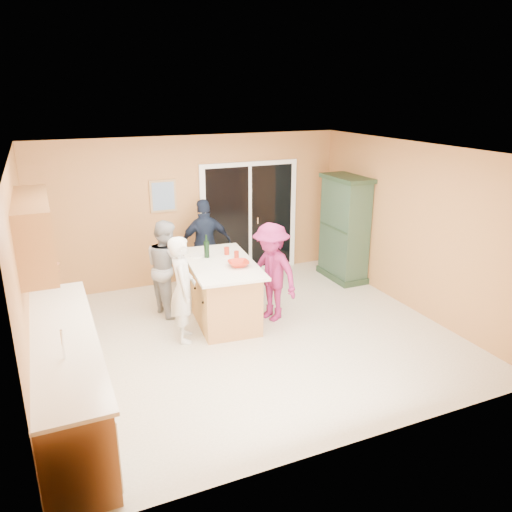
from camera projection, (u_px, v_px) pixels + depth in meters
name	position (u px, v px, depth m)	size (l,w,h in m)	color
floor	(249.00, 336.00, 7.09)	(5.50, 5.50, 0.00)	silver
ceiling	(248.00, 151.00, 6.27)	(5.50, 5.00, 0.10)	silver
wall_back	(194.00, 210.00, 8.85)	(5.50, 0.10, 2.60)	tan
wall_front	(356.00, 326.00, 4.50)	(5.50, 0.10, 2.60)	tan
wall_left	(25.00, 278.00, 5.64)	(0.10, 5.00, 2.60)	tan
wall_right	(412.00, 228.00, 7.72)	(0.10, 5.00, 2.60)	tan
left_cabinet_run	(68.00, 384.00, 5.10)	(0.65, 3.05, 1.24)	tan
upper_cabinets	(35.00, 232.00, 5.35)	(0.35, 1.60, 0.75)	tan
sliding_door	(250.00, 218.00, 9.30)	(1.90, 0.07, 2.10)	white
framed_picture	(163.00, 196.00, 8.53)	(0.46, 0.04, 0.56)	#A27E51
kitchen_island	(222.00, 292.00, 7.51)	(1.11, 1.82, 0.91)	tan
green_hutch	(344.00, 230.00, 9.02)	(0.54, 1.03, 1.90)	#223622
woman_white	(183.00, 289.00, 6.78)	(0.55, 0.36, 1.50)	silver
woman_grey	(167.00, 267.00, 7.64)	(0.72, 0.56, 1.48)	#A5A5A7
woman_navy	(205.00, 244.00, 8.63)	(0.93, 0.39, 1.58)	#1A2539
woman_magenta	(271.00, 272.00, 7.42)	(0.97, 0.56, 1.50)	#861D55
serving_bowl	(239.00, 264.00, 7.16)	(0.31, 0.31, 0.08)	#B22713
tulip_vase	(53.00, 274.00, 6.26)	(0.20, 0.14, 0.38)	red
tumbler_near	(236.00, 254.00, 7.52)	(0.07, 0.07, 0.11)	#B22713
tumbler_far	(227.00, 251.00, 7.67)	(0.08, 0.08, 0.12)	#B22713
wine_bottle	(207.00, 249.00, 7.51)	(0.08, 0.08, 0.35)	black
white_plate	(196.00, 255.00, 7.62)	(0.21, 0.21, 0.01)	white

